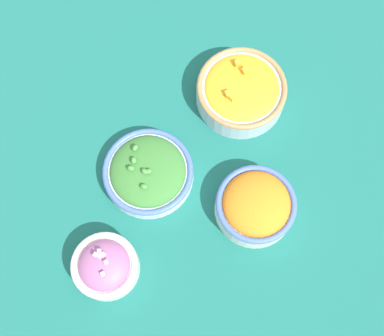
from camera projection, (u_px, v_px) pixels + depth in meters
ground_plane at (192, 172)px, 1.10m from camera, size 3.00×3.00×0.00m
bowl_broccoli at (148, 172)px, 1.07m from camera, size 0.18×0.18×0.06m
bowl_squash at (241, 91)px, 1.12m from camera, size 0.19×0.19×0.08m
bowl_carrots at (256, 205)px, 1.04m from camera, size 0.16×0.16×0.08m
bowl_red_onion at (105, 266)px, 1.01m from camera, size 0.13×0.13×0.08m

